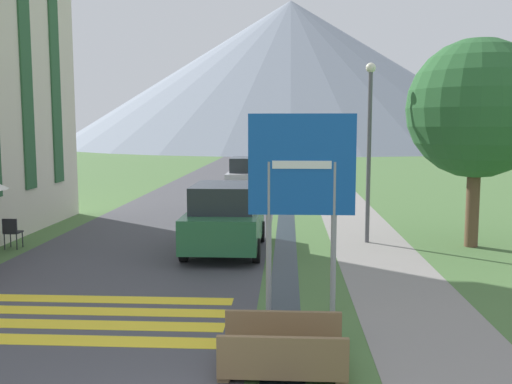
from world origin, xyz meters
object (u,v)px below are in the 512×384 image
road_sign (302,182)px  footbridge (283,353)px  cafe_chair_far_left (12,230)px  parked_car_far (249,176)px  streetlamp (369,137)px  tree_by_path (477,109)px  parked_car_near (225,218)px

road_sign → footbridge: bearing=-96.9°
footbridge → cafe_chair_far_left: size_ratio=2.00×
road_sign → parked_car_far: size_ratio=0.82×
streetlamp → tree_by_path: tree_by_path is taller
road_sign → cafe_chair_far_left: size_ratio=4.17×
cafe_chair_far_left → tree_by_path: tree_by_path is taller
parked_car_near → tree_by_path: bearing=8.6°
road_sign → tree_by_path: bearing=50.4°
road_sign → parked_car_near: road_sign is taller
parked_car_far → cafe_chair_far_left: parked_car_far is taller
footbridge → cafe_chair_far_left: 10.39m
footbridge → parked_car_near: bearing=102.3°
cafe_chair_far_left → streetlamp: bearing=-15.8°
footbridge → tree_by_path: size_ratio=0.30×
parked_car_near → cafe_chair_far_left: bearing=-179.6°
parked_car_far → tree_by_path: tree_by_path is taller
parked_car_far → cafe_chair_far_left: size_ratio=5.09×
parked_car_far → streetlamp: (4.20, -11.31, 2.11)m
cafe_chair_far_left → streetlamp: streetlamp is taller
footbridge → parked_car_far: bearing=95.3°
tree_by_path → parked_car_near: bearing=-171.4°
road_sign → cafe_chair_far_left: road_sign is taller
footbridge → parked_car_far: (-1.87, 20.04, 0.69)m
parked_car_far → streetlamp: bearing=-69.6°
footbridge → cafe_chair_far_left: bearing=135.6°
cafe_chair_far_left → footbridge: bearing=-68.7°
parked_car_far → streetlamp: 12.25m
streetlamp → tree_by_path: size_ratio=0.89×
road_sign → streetlamp: streetlamp is taller
road_sign → tree_by_path: 7.75m
parked_car_far → tree_by_path: bearing=-59.1°
parked_car_far → cafe_chair_far_left: 13.93m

